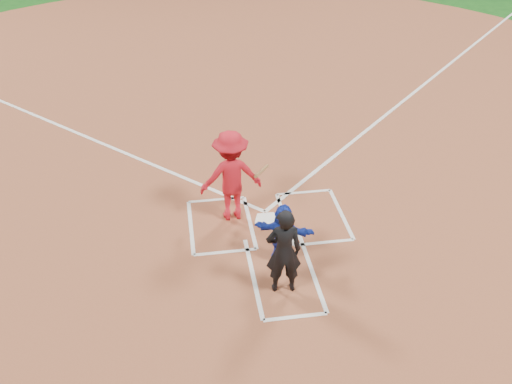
{
  "coord_description": "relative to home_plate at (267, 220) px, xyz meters",
  "views": [
    {
      "loc": [
        -1.69,
        -9.47,
        7.01
      ],
      "look_at": [
        -0.3,
        -0.4,
        1.0
      ],
      "focal_mm": 40.0,
      "sensor_mm": 36.0,
      "label": 1
    }
  ],
  "objects": [
    {
      "name": "chalk_markings",
      "position": [
        0.0,
        5.29,
        -0.01
      ],
      "size": [
        28.35,
        17.32,
        0.01
      ],
      "color": "white",
      "rests_on": "home_plate_dirt"
    },
    {
      "name": "batter_at_plate",
      "position": [
        -0.71,
        0.26,
        0.97
      ],
      "size": [
        1.47,
        0.96,
        1.96
      ],
      "color": "red",
      "rests_on": "home_plate_dirt"
    },
    {
      "name": "umpire",
      "position": [
        -0.08,
        -2.08,
        0.84
      ],
      "size": [
        0.64,
        0.44,
        1.69
      ],
      "primitive_type": "imported",
      "rotation": [
        0.0,
        0.0,
        3.08
      ],
      "color": "black",
      "rests_on": "home_plate_dirt"
    },
    {
      "name": "ground",
      "position": [
        0.0,
        0.0,
        -0.02
      ],
      "size": [
        120.0,
        120.0,
        0.0
      ],
      "primitive_type": "plane",
      "color": "#124814",
      "rests_on": "ground"
    },
    {
      "name": "catcher",
      "position": [
        0.07,
        -1.3,
        0.6
      ],
      "size": [
        1.19,
        0.77,
        1.22
      ],
      "primitive_type": "imported",
      "rotation": [
        0.0,
        0.0,
        2.74
      ],
      "color": "#162FB3",
      "rests_on": "home_plate_dirt"
    },
    {
      "name": "home_plate",
      "position": [
        0.0,
        0.0,
        0.0
      ],
      "size": [
        0.6,
        0.6,
        0.02
      ],
      "primitive_type": "cylinder",
      "rotation": [
        0.0,
        0.0,
        3.14
      ],
      "color": "white",
      "rests_on": "home_plate_dirt"
    },
    {
      "name": "home_plate_dirt",
      "position": [
        0.0,
        6.0,
        -0.01
      ],
      "size": [
        28.0,
        28.0,
        0.01
      ],
      "primitive_type": "cylinder",
      "color": "brown",
      "rests_on": "ground"
    }
  ]
}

